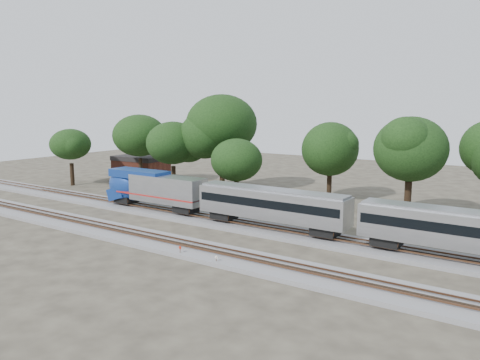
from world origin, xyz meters
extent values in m
plane|color=#383328|center=(0.00, 0.00, 0.00)|extent=(160.00, 160.00, 0.00)
cube|color=slate|center=(0.00, 6.00, 0.20)|extent=(160.00, 5.00, 0.40)
cube|color=brown|center=(0.00, 5.28, 0.66)|extent=(160.00, 0.08, 0.15)
cube|color=brown|center=(0.00, 6.72, 0.66)|extent=(160.00, 0.08, 0.15)
cube|color=slate|center=(0.00, -4.00, 0.20)|extent=(160.00, 5.00, 0.40)
cube|color=brown|center=(0.00, -4.72, 0.66)|extent=(160.00, 0.08, 0.15)
cube|color=brown|center=(0.00, -3.28, 0.66)|extent=(160.00, 0.08, 0.15)
cube|color=silver|center=(-6.18, 6.00, 3.32)|extent=(10.76, 3.05, 3.35)
ellipsoid|color=navy|center=(-13.89, 6.00, 3.07)|extent=(5.48, 3.17, 4.67)
cube|color=navy|center=(-11.15, 6.00, 4.89)|extent=(8.63, 2.98, 1.02)
cube|color=black|center=(-13.39, 6.00, 4.08)|extent=(0.45, 2.34, 1.33)
cube|color=maroon|center=(-7.40, 6.00, 2.46)|extent=(13.20, 3.09, 0.18)
cube|color=black|center=(-13.74, 6.00, 1.19)|extent=(2.64, 2.23, 0.91)
cube|color=black|center=(-3.08, 6.00, 1.19)|extent=(2.64, 2.23, 0.91)
cube|color=silver|center=(9.14, 6.00, 3.17)|extent=(17.67, 3.05, 3.05)
cube|color=black|center=(9.14, 6.00, 3.47)|extent=(17.06, 3.10, 0.91)
cube|color=gray|center=(9.14, 6.00, 4.74)|extent=(17.26, 2.44, 0.36)
cube|color=black|center=(2.74, 6.00, 1.19)|extent=(2.64, 2.23, 0.91)
cube|color=black|center=(15.54, 6.00, 1.19)|extent=(2.64, 2.23, 0.91)
cube|color=silver|center=(28.22, 6.00, 3.17)|extent=(17.67, 3.05, 3.05)
cube|color=black|center=(28.22, 6.00, 3.47)|extent=(17.06, 3.10, 0.91)
cube|color=gray|center=(28.22, 6.00, 4.74)|extent=(17.26, 2.44, 0.36)
cube|color=black|center=(21.82, 6.00, 1.19)|extent=(2.64, 2.23, 0.91)
cylinder|color=#512D19|center=(6.36, -5.96, 0.46)|extent=(0.06, 0.06, 0.92)
cylinder|color=#AA1D0C|center=(6.36, -5.96, 0.87)|extent=(0.33, 0.09, 0.33)
cylinder|color=#512D19|center=(10.58, -6.02, 0.40)|extent=(0.05, 0.05, 0.80)
cylinder|color=silver|center=(10.58, -6.02, 0.76)|extent=(0.29, 0.05, 0.29)
cube|color=#512D19|center=(7.61, -5.91, 0.15)|extent=(0.56, 0.41, 0.30)
cube|color=brown|center=(-30.11, 24.74, 1.83)|extent=(9.60, 7.06, 3.66)
cube|color=black|center=(-30.11, 24.74, 4.07)|extent=(9.81, 7.28, 0.82)
cylinder|color=black|center=(-35.19, 13.18, 1.94)|extent=(0.70, 0.70, 3.88)
ellipsoid|color=black|center=(-35.19, 13.18, 7.20)|extent=(7.31, 7.31, 6.21)
cylinder|color=black|center=(-25.81, 20.43, 2.33)|extent=(0.70, 0.70, 4.66)
ellipsoid|color=black|center=(-25.81, 20.43, 8.66)|extent=(8.80, 8.80, 7.48)
cylinder|color=black|center=(-15.77, 17.88, 2.15)|extent=(0.70, 0.70, 4.30)
ellipsoid|color=black|center=(-15.77, 17.88, 7.99)|extent=(8.11, 8.11, 6.90)
cylinder|color=black|center=(-9.75, 22.80, 2.94)|extent=(0.70, 0.70, 5.88)
ellipsoid|color=black|center=(-9.75, 22.80, 10.93)|extent=(11.09, 11.09, 9.43)
cylinder|color=black|center=(-3.09, 17.12, 1.67)|extent=(0.70, 0.70, 3.33)
ellipsoid|color=black|center=(-3.09, 17.12, 6.19)|extent=(6.28, 6.28, 5.34)
cylinder|color=black|center=(7.34, 26.03, 2.05)|extent=(0.70, 0.70, 4.09)
ellipsoid|color=black|center=(7.34, 26.03, 7.60)|extent=(7.72, 7.72, 6.56)
cylinder|color=black|center=(19.88, 20.85, 2.33)|extent=(0.70, 0.70, 4.65)
ellipsoid|color=black|center=(19.88, 20.85, 8.64)|extent=(8.77, 8.77, 7.46)
camera|label=1|loc=(34.20, -37.42, 13.91)|focal=35.00mm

